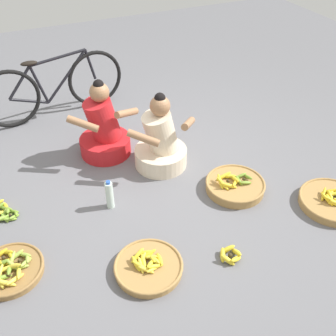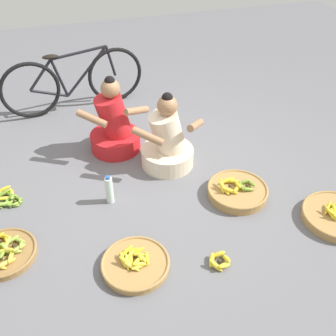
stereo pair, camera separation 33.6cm
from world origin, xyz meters
The scene contains 10 objects.
ground_plane centered at (0.00, 0.00, 0.00)m, with size 10.00×10.00×0.00m, color slate.
vendor_woman_front centered at (0.14, 0.30, 0.25)m, with size 0.75×0.52×0.79m.
vendor_woman_behind centered at (-0.30, 0.72, 0.27)m, with size 0.74×0.52×0.82m.
bicycle_leaning centered at (-0.59, 1.71, 0.36)m, with size 1.70×0.26×0.73m.
banana_basket_near_bicycle centered at (-0.46, -0.87, 0.04)m, with size 0.52×0.52×0.13m.
banana_basket_front_left centered at (-1.40, -0.47, 0.04)m, with size 0.50×0.50×0.14m.
banana_basket_back_left centered at (0.61, -0.34, 0.05)m, with size 0.55×0.55×0.16m.
loose_bananas_mid_left centered at (0.16, -1.02, 0.03)m, with size 0.19×0.19×0.09m.
loose_bananas_mid_right centered at (-1.40, 0.20, 0.03)m, with size 0.29×0.30×0.10m.
water_bottle centered at (-0.51, -0.09, 0.14)m, with size 0.07×0.07×0.29m.
Camera 2 is at (-0.77, -2.74, 2.42)m, focal length 42.14 mm.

